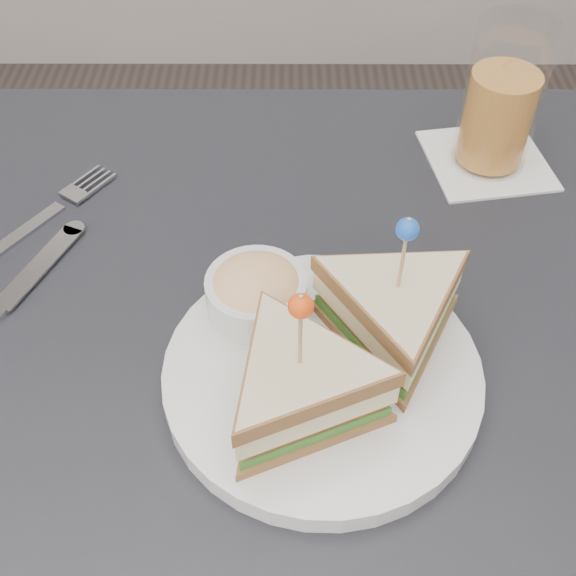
# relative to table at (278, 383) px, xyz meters

# --- Properties ---
(table) EXTENTS (0.80, 0.80, 0.75)m
(table) POSITION_rel_table_xyz_m (0.00, 0.00, 0.00)
(table) COLOR black
(table) RESTS_ON ground
(plate_meal) EXTENTS (0.31, 0.30, 0.16)m
(plate_meal) POSITION_rel_table_xyz_m (0.05, -0.05, 0.12)
(plate_meal) COLOR silver
(plate_meal) RESTS_ON table
(cutlery_fork) EXTENTS (0.13, 0.18, 0.01)m
(cutlery_fork) POSITION_rel_table_xyz_m (-0.24, 0.16, 0.08)
(cutlery_fork) COLOR #B6B8C1
(cutlery_fork) RESTS_ON table
(cutlery_knife) EXTENTS (0.10, 0.21, 0.01)m
(cutlery_knife) POSITION_rel_table_xyz_m (-0.25, 0.03, 0.08)
(cutlery_knife) COLOR silver
(cutlery_knife) RESTS_ON table
(drink_set) EXTENTS (0.15, 0.15, 0.16)m
(drink_set) POSITION_rel_table_xyz_m (0.23, 0.25, 0.15)
(drink_set) COLOR white
(drink_set) RESTS_ON table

